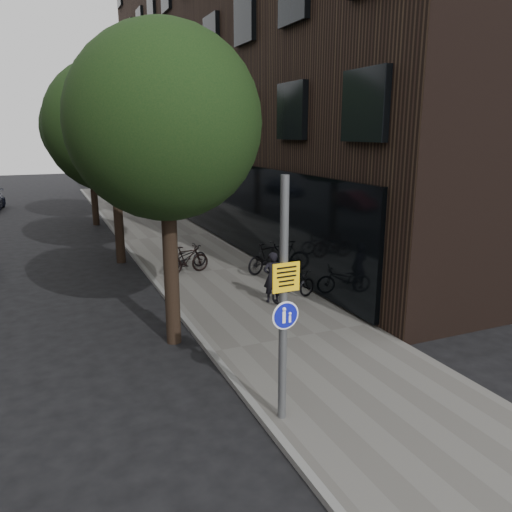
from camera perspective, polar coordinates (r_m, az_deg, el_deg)
ground at (r=10.12m, az=12.64°, el=-16.67°), size 120.00×120.00×0.00m
sidewalk at (r=18.53m, az=-5.00°, el=-1.82°), size 4.50×60.00×0.12m
curb_edge at (r=17.98m, az=-11.82°, el=-2.55°), size 0.15×60.00×0.13m
building_right_dark_brick at (r=32.30m, az=2.29°, el=20.98°), size 12.00×40.00×18.00m
street_tree_near at (r=11.91m, az=-10.16°, el=13.82°), size 4.40×4.40×7.50m
street_tree_mid at (r=20.27m, az=-15.93°, el=13.54°), size 5.00×5.00×7.80m
street_tree_far at (r=29.21m, az=-18.42°, el=13.38°), size 5.00×5.00×7.80m
signpost at (r=8.50m, az=3.14°, el=-5.28°), size 0.50×0.14×4.33m
pedestrian at (r=14.89m, az=1.87°, el=-2.43°), size 0.60×0.43×1.54m
parked_bike_facade_near at (r=15.15m, az=4.27°, el=-3.41°), size 1.83×1.08×0.91m
parked_bike_facade_far at (r=18.04m, az=1.30°, el=-0.17°), size 1.93×1.11×1.12m
parked_bike_curb_near at (r=18.75m, az=-7.93°, el=-0.13°), size 1.77×0.99×0.88m
parked_bike_curb_far at (r=18.10m, az=-7.89°, el=-0.42°), size 1.76×0.78×1.02m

